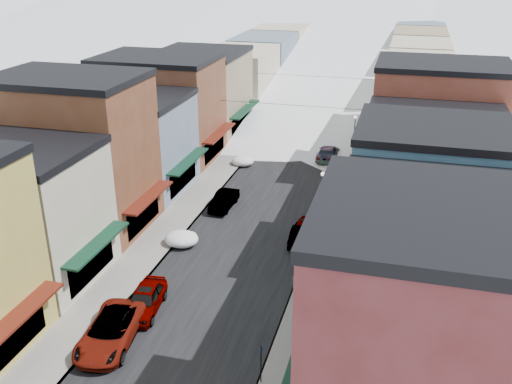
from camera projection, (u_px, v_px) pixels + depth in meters
The scene contains 35 objects.
road at pixel (322, 114), 79.12m from camera, with size 10.00×160.00×0.01m, color black.
sidewalk_left at pixel (276, 110), 80.66m from camera, with size 3.20×160.00×0.15m, color gray.
sidewalk_right at pixel (370, 117), 77.53m from camera, with size 3.20×160.00×0.15m, color gray.
curb_left at pixel (286, 111), 80.30m from camera, with size 0.10×160.00×0.15m, color slate.
curb_right at pixel (359, 116), 77.90m from camera, with size 0.10×160.00×0.15m, color slate.
bldg_l_cream at pixel (20, 213), 38.19m from camera, with size 11.30×8.20×9.50m.
bldg_l_brick_near at pixel (75, 154), 44.83m from camera, with size 12.30×8.20×12.50m.
bldg_l_grayblue at pixel (131, 143), 52.95m from camera, with size 11.30×9.20×9.00m.
bldg_l_brick_far at pixel (160, 107), 60.79m from camera, with size 13.30×9.20×11.00m.
bldg_l_tan at pixel (201, 92), 69.63m from camera, with size 11.30×11.20×10.00m.
bldg_r_brick_near at pixel (447, 352), 22.77m from camera, with size 12.30×9.20×12.50m.
bldg_r_green at pixel (428, 270), 31.48m from camera, with size 11.30×9.20×9.50m.
bldg_r_blue at pixel (427, 198), 39.28m from camera, with size 11.30×9.20×10.50m.
bldg_r_cream at pixel (431, 165), 47.45m from camera, with size 12.30×9.20×9.00m.
bldg_r_brick_far at pixel (437, 122), 54.83m from camera, with size 13.30×9.20×11.50m.
bldg_r_tan at pixel (425, 106), 64.35m from camera, with size 11.30×11.20×9.50m.
distant_blocks at pixel (344, 57), 97.99m from camera, with size 34.00×55.00×8.00m.
overhead_cables at pixel (307, 89), 65.58m from camera, with size 16.40×15.04×0.04m.
car_white_suv at pixel (110, 331), 32.77m from camera, with size 2.74×5.95×1.65m, color white.
car_silver_sedan at pixel (145, 300), 35.78m from camera, with size 1.90×4.73×1.61m, color #AAACB3.
car_dark_hatch at pixel (224, 200), 50.10m from camera, with size 1.52×4.35×1.43m, color black.
car_silver_wagon at pixel (279, 125), 71.51m from camera, with size 1.99×4.89×1.42m, color #A5A8AD.
car_green_sedan at pixel (301, 234), 44.20m from camera, with size 1.47×4.22×1.39m, color black.
car_gray_suv at pixel (305, 226), 45.66m from camera, with size 1.58×3.92×1.34m, color #919299.
car_black_sedan at pixel (328, 153), 61.69m from camera, with size 2.11×5.19×1.51m, color black.
car_lane_silver at pixel (308, 105), 80.33m from camera, with size 1.81×4.51×1.54m, color gray.
car_lane_white at pixel (333, 99), 84.16m from camera, with size 2.45×5.31×1.48m, color white.
parking_sign at pixel (261, 361), 29.42m from camera, with size 0.09×0.31×2.31m.
trash_can at pixel (296, 280), 38.19m from camera, with size 0.58×0.58×0.99m.
streetlamp_near at pixel (322, 190), 46.67m from camera, with size 0.36×0.36×4.34m.
streetlamp_far at pixel (355, 128), 63.56m from camera, with size 0.33×0.33×3.96m.
planter_far at pixel (321, 313), 35.01m from camera, with size 0.35×0.35×0.63m, color #335F2B.
snow_pile_near at pixel (102, 341), 32.50m from camera, with size 2.26×2.59×0.95m.
snow_pile_mid at pixel (182, 239), 43.88m from camera, with size 2.65×2.83×1.12m.
snow_pile_far at pixel (243, 161), 60.11m from camera, with size 2.35×2.64×0.99m.
Camera 1 is at (11.06, -16.79, 21.07)m, focal length 40.00 mm.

